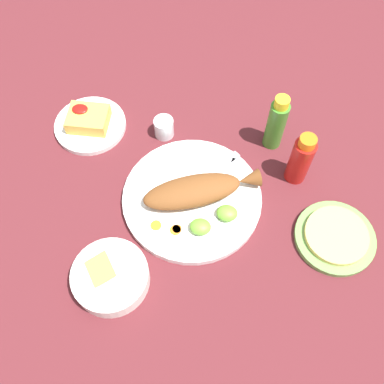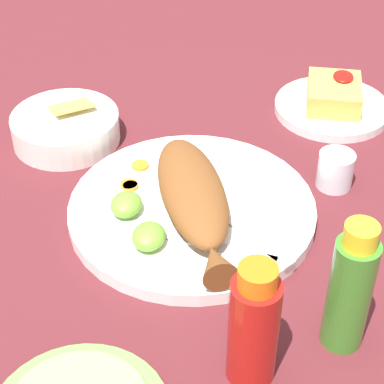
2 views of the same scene
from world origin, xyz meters
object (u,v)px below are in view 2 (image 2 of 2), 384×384
object	(u,v)px
fork_far	(211,247)
salt_cup	(335,172)
side_plate_fries	(332,108)
fried_fish	(194,196)
hot_sauce_bottle_red	(254,327)
hot_sauce_bottle_green	(350,290)
main_plate	(192,210)
fork_near	(243,230)
guacamole_bowl	(66,126)

from	to	relation	value
fork_far	salt_cup	world-z (taller)	salt_cup
salt_cup	side_plate_fries	distance (m)	0.19
fried_fish	salt_cup	distance (m)	0.20
fried_fish	salt_cup	size ratio (longest dim) A/B	5.39
hot_sauce_bottle_red	salt_cup	distance (m)	0.34
fried_fish	side_plate_fries	bearing A→B (deg)	-51.15
salt_cup	hot_sauce_bottle_green	bearing A→B (deg)	-179.00
fried_fish	side_plate_fries	size ratio (longest dim) A/B	1.52
fried_fish	salt_cup	xyz separation A→B (m)	(0.10, -0.18, -0.02)
main_plate	hot_sauce_bottle_red	bearing A→B (deg)	-158.07
main_plate	hot_sauce_bottle_green	size ratio (longest dim) A/B	2.00
hot_sauce_bottle_green	salt_cup	distance (m)	0.27
fried_fish	fork_near	size ratio (longest dim) A/B	1.83
fork_near	fork_far	bearing A→B (deg)	-93.65
main_plate	fork_far	distance (m)	0.08
fork_near	side_plate_fries	distance (m)	0.34
fork_near	guacamole_bowl	world-z (taller)	guacamole_bowl
hot_sauce_bottle_green	guacamole_bowl	bearing A→B (deg)	50.98
hot_sauce_bottle_red	side_plate_fries	world-z (taller)	hot_sauce_bottle_red
hot_sauce_bottle_red	guacamole_bowl	bearing A→B (deg)	38.78
hot_sauce_bottle_red	guacamole_bowl	size ratio (longest dim) A/B	0.93
guacamole_bowl	fork_far	bearing A→B (deg)	-132.12
fried_fish	fork_near	distance (m)	0.07
fork_far	hot_sauce_bottle_green	world-z (taller)	hot_sauce_bottle_green
main_plate	fork_near	xyz separation A→B (m)	(-0.04, -0.07, 0.01)
side_plate_fries	fried_fish	bearing A→B (deg)	148.92
fried_fish	side_plate_fries	world-z (taller)	fried_fish
guacamole_bowl	fork_near	bearing A→B (deg)	-123.75
main_plate	side_plate_fries	distance (m)	0.33
guacamole_bowl	fried_fish	bearing A→B (deg)	-125.95
fried_fish	guacamole_bowl	world-z (taller)	fried_fish
hot_sauce_bottle_red	hot_sauce_bottle_green	distance (m)	0.11
fork_far	side_plate_fries	distance (m)	0.39
fork_near	salt_cup	size ratio (longest dim) A/B	2.95
salt_cup	fried_fish	bearing A→B (deg)	120.15
fried_fish	fork_near	world-z (taller)	fried_fish
hot_sauce_bottle_green	salt_cup	size ratio (longest dim) A/B	3.15
fork_far	side_plate_fries	size ratio (longest dim) A/B	1.03
fork_near	hot_sauce_bottle_green	size ratio (longest dim) A/B	0.94
hot_sauce_bottle_green	side_plate_fries	xyz separation A→B (m)	(0.46, 0.01, -0.07)
fork_near	fork_far	world-z (taller)	same
main_plate	side_plate_fries	xyz separation A→B (m)	(0.28, -0.18, -0.00)
fried_fish	hot_sauce_bottle_red	size ratio (longest dim) A/B	1.85
side_plate_fries	guacamole_bowl	world-z (taller)	guacamole_bowl
main_plate	fried_fish	size ratio (longest dim) A/B	1.17
salt_cup	main_plate	bearing A→B (deg)	116.72
fork_near	fork_far	size ratio (longest dim) A/B	0.80
fork_near	fork_far	distance (m)	0.05
fork_near	main_plate	bearing A→B (deg)	-170.44
side_plate_fries	main_plate	bearing A→B (deg)	147.27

